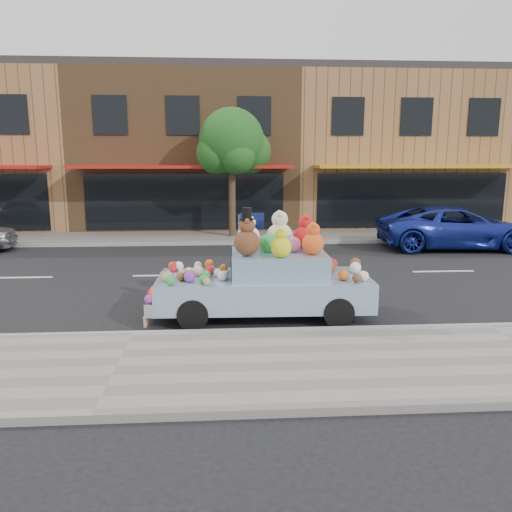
{
  "coord_description": "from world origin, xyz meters",
  "views": [
    {
      "loc": [
        1.65,
        -13.74,
        3.21
      ],
      "look_at": [
        2.31,
        -3.71,
        1.25
      ],
      "focal_mm": 35.0,
      "sensor_mm": 36.0,
      "label": 1
    }
  ],
  "objects": [
    {
      "name": "art_car",
      "position": [
        2.5,
        -3.82,
        0.8
      ],
      "size": [
        4.53,
        1.86,
        2.29
      ],
      "rotation": [
        0.0,
        0.0,
        -0.02
      ],
      "color": "black",
      "rests_on": "ground"
    },
    {
      "name": "street_tree",
      "position": [
        2.03,
        6.55,
        3.69
      ],
      "size": [
        3.0,
        2.7,
        5.22
      ],
      "color": "#38281C",
      "rests_on": "ground"
    },
    {
      "name": "storefront_mid",
      "position": [
        0.0,
        11.97,
        3.64
      ],
      "size": [
        10.0,
        9.8,
        7.3
      ],
      "color": "brown",
      "rests_on": "ground"
    },
    {
      "name": "far_kerb",
      "position": [
        0.0,
        5.0,
        0.07
      ],
      "size": [
        60.0,
        0.12,
        0.13
      ],
      "primitive_type": "cube",
      "color": "gray",
      "rests_on": "ground"
    },
    {
      "name": "ground",
      "position": [
        0.0,
        0.0,
        0.0
      ],
      "size": [
        120.0,
        120.0,
        0.0
      ],
      "primitive_type": "plane",
      "color": "black",
      "rests_on": "ground"
    },
    {
      "name": "far_sidewalk",
      "position": [
        0.0,
        6.5,
        0.06
      ],
      "size": [
        60.0,
        3.0,
        0.12
      ],
      "primitive_type": "cube",
      "color": "gray",
      "rests_on": "ground"
    },
    {
      "name": "near_sidewalk",
      "position": [
        0.0,
        -6.5,
        0.06
      ],
      "size": [
        60.0,
        3.0,
        0.12
      ],
      "primitive_type": "cube",
      "color": "gray",
      "rests_on": "ground"
    },
    {
      "name": "car_blue",
      "position": [
        10.04,
        3.69,
        0.76
      ],
      "size": [
        5.64,
        2.87,
        1.52
      ],
      "primitive_type": "imported",
      "rotation": [
        0.0,
        0.0,
        1.51
      ],
      "color": "navy",
      "rests_on": "ground"
    },
    {
      "name": "near_kerb",
      "position": [
        0.0,
        -5.0,
        0.07
      ],
      "size": [
        60.0,
        0.12,
        0.13
      ],
      "primitive_type": "cube",
      "color": "gray",
      "rests_on": "ground"
    },
    {
      "name": "storefront_right",
      "position": [
        10.0,
        11.97,
        3.64
      ],
      "size": [
        10.0,
        9.8,
        7.3
      ],
      "color": "#94663E",
      "rests_on": "ground"
    }
  ]
}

